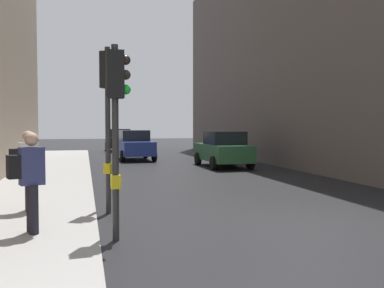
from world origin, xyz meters
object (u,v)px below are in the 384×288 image
Objects in this scene: traffic_light_near_left at (116,106)px; pedestrian_with_black_backpack at (26,166)px; traffic_light_near_right at (109,99)px; pedestrian_with_grey_backpack at (29,176)px; car_green_estate at (223,149)px; car_blue_van at (134,145)px; car_dark_suv at (119,140)px.

traffic_light_near_left is 1.96× the size of pedestrian_with_black_backpack.
traffic_light_near_right reaches higher than pedestrian_with_grey_backpack.
car_green_estate is at bearing 64.40° from traffic_light_near_left.
car_blue_van is 1.01× the size of car_dark_suv.
car_green_estate is at bearing 59.22° from traffic_light_near_right.
pedestrian_with_grey_backpack is at bearing -101.97° from car_blue_van.
pedestrian_with_black_backpack is (-7.86, -10.29, 0.29)m from car_green_estate.
car_green_estate is 1.00× the size of car_dark_suv.
traffic_light_near_left is 0.81× the size of car_blue_van.
car_blue_van is 16.41m from pedestrian_with_black_backpack.
car_green_estate and car_dark_suv have the same top height.
pedestrian_with_grey_backpack is at bearing -81.82° from pedestrian_with_black_backpack.
car_dark_suv is (2.11, 27.43, -1.51)m from traffic_light_near_left.
car_blue_van is (-3.74, 5.59, 0.00)m from car_green_estate.
traffic_light_near_left is 0.90× the size of traffic_light_near_right.
traffic_light_near_left is at bearing -115.60° from car_green_estate.
traffic_light_near_left reaches higher than car_green_estate.
traffic_light_near_right is 25.11m from car_dark_suv.
car_green_estate and car_blue_van have the same top height.
traffic_light_near_right is at bearing -98.40° from car_blue_van.
car_blue_van is at bearing 81.60° from traffic_light_near_right.
pedestrian_with_black_backpack is at bearing -127.39° from car_green_estate.
traffic_light_near_right is (-0.00, 2.47, 0.26)m from traffic_light_near_left.
car_blue_van is at bearing 82.73° from traffic_light_near_left.
traffic_light_near_left is 2.48m from traffic_light_near_right.
car_green_estate is 0.99× the size of car_blue_van.
pedestrian_with_black_backpack is at bearing -176.64° from traffic_light_near_right.
traffic_light_near_right is at bearing -94.85° from car_dark_suv.
traffic_light_near_left is 1.95m from pedestrian_with_grey_backpack.
car_blue_van is 9.18m from car_dark_suv.
traffic_light_near_left is 0.82× the size of car_dark_suv.
car_blue_van is 2.42× the size of pedestrian_with_grey_backpack.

